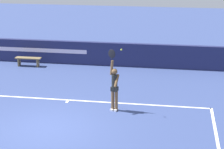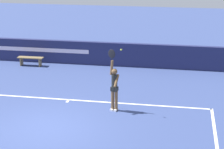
% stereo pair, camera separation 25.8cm
% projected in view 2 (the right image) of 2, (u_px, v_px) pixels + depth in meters
% --- Properties ---
extents(ground_plane, '(60.00, 60.00, 0.00)m').
position_uv_depth(ground_plane, '(47.00, 127.00, 14.04)').
color(ground_plane, '#354579').
extents(court_lines, '(11.52, 5.82, 0.00)m').
position_uv_depth(court_lines, '(46.00, 129.00, 13.91)').
color(court_lines, white).
rests_on(court_lines, ground).
extents(back_wall, '(16.90, 0.27, 1.23)m').
position_uv_depth(back_wall, '(96.00, 53.00, 21.28)').
color(back_wall, '#20254F').
rests_on(back_wall, ground).
extents(tennis_player, '(0.45, 0.41, 2.41)m').
position_uv_depth(tennis_player, '(114.00, 86.00, 15.20)').
color(tennis_player, brown).
rests_on(tennis_player, ground).
extents(tennis_ball, '(0.06, 0.06, 0.06)m').
position_uv_depth(tennis_ball, '(121.00, 50.00, 14.48)').
color(tennis_ball, '#D0E432').
extents(courtside_bench_near, '(1.35, 0.38, 0.46)m').
position_uv_depth(courtside_bench_near, '(31.00, 59.00, 21.18)').
color(courtside_bench_near, olive).
rests_on(courtside_bench_near, ground).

